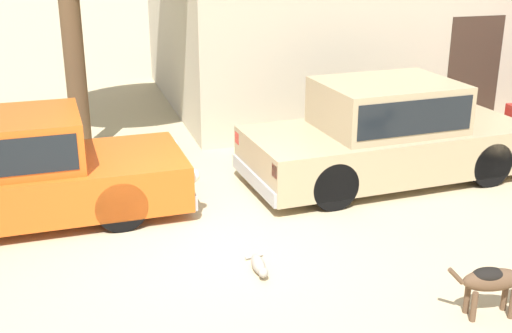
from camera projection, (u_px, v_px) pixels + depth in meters
The scene contains 5 objects.
ground_plane at pixel (211, 248), 7.86m from camera, with size 80.00×80.00×0.00m, color tan.
parked_sedan_nearest at pixel (0, 171), 8.35m from camera, with size 4.83×1.81×1.40m.
parked_sedan_second at pixel (387, 132), 9.81m from camera, with size 4.49×2.04×1.50m.
stray_dog_tan at pixel (496, 279), 6.35m from camera, with size 0.97×0.29×0.61m.
stray_cat at pixel (259, 265), 7.28m from camera, with size 0.23×0.63×0.17m.
Camera 1 is at (-1.48, -6.93, 3.58)m, focal length 46.08 mm.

